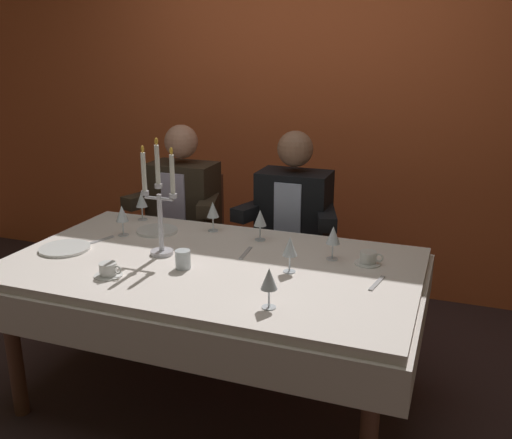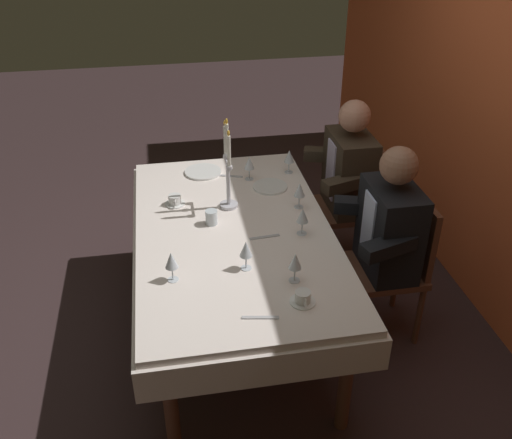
# 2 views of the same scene
# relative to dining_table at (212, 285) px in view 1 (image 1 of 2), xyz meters

# --- Properties ---
(ground_plane) EXTENTS (12.00, 12.00, 0.00)m
(ground_plane) POSITION_rel_dining_table_xyz_m (0.00, 0.00, -0.62)
(ground_plane) COLOR #382728
(back_wall) EXTENTS (6.00, 0.12, 2.70)m
(back_wall) POSITION_rel_dining_table_xyz_m (0.00, 1.66, 0.73)
(back_wall) COLOR #E26132
(back_wall) RESTS_ON ground_plane
(dining_table) EXTENTS (1.94, 1.14, 0.74)m
(dining_table) POSITION_rel_dining_table_xyz_m (0.00, 0.00, 0.00)
(dining_table) COLOR white
(dining_table) RESTS_ON ground_plane
(candelabra) EXTENTS (0.19, 0.11, 0.57)m
(candelabra) POSITION_rel_dining_table_xyz_m (-0.27, 0.01, 0.35)
(candelabra) COLOR silver
(candelabra) RESTS_ON dining_table
(dinner_plate_0) EXTENTS (0.22, 0.22, 0.01)m
(dinner_plate_0) POSITION_rel_dining_table_xyz_m (-0.46, 0.30, 0.13)
(dinner_plate_0) COLOR white
(dinner_plate_0) RESTS_ON dining_table
(dinner_plate_1) EXTENTS (0.25, 0.25, 0.01)m
(dinner_plate_1) POSITION_rel_dining_table_xyz_m (-0.75, -0.10, 0.13)
(dinner_plate_1) COLOR white
(dinner_plate_1) RESTS_ON dining_table
(wine_glass_0) EXTENTS (0.07, 0.07, 0.16)m
(wine_glass_0) POSITION_rel_dining_table_xyz_m (-0.65, 0.47, 0.24)
(wine_glass_0) COLOR silver
(wine_glass_0) RESTS_ON dining_table
(wine_glass_1) EXTENTS (0.07, 0.07, 0.16)m
(wine_glass_1) POSITION_rel_dining_table_xyz_m (-0.18, 0.42, 0.24)
(wine_glass_1) COLOR silver
(wine_glass_1) RESTS_ON dining_table
(wine_glass_2) EXTENTS (0.07, 0.07, 0.16)m
(wine_glass_2) POSITION_rel_dining_table_xyz_m (0.41, -0.36, 0.23)
(wine_glass_2) COLOR silver
(wine_glass_2) RESTS_ON dining_table
(wine_glass_3) EXTENTS (0.07, 0.07, 0.16)m
(wine_glass_3) POSITION_rel_dining_table_xyz_m (0.52, 0.23, 0.23)
(wine_glass_3) COLOR silver
(wine_glass_3) RESTS_ON dining_table
(wine_glass_4) EXTENTS (0.07, 0.07, 0.16)m
(wine_glass_4) POSITION_rel_dining_table_xyz_m (0.38, 0.01, 0.23)
(wine_glass_4) COLOR silver
(wine_glass_4) RESTS_ON dining_table
(wine_glass_5) EXTENTS (0.07, 0.07, 0.16)m
(wine_glass_5) POSITION_rel_dining_table_xyz_m (-0.60, 0.19, 0.23)
(wine_glass_5) COLOR silver
(wine_glass_5) RESTS_ON dining_table
(wine_glass_6) EXTENTS (0.07, 0.07, 0.16)m
(wine_glass_6) POSITION_rel_dining_table_xyz_m (0.11, 0.37, 0.23)
(wine_glass_6) COLOR silver
(wine_glass_6) RESTS_ON dining_table
(water_tumbler_0) EXTENTS (0.07, 0.07, 0.09)m
(water_tumbler_0) POSITION_rel_dining_table_xyz_m (-0.09, -0.12, 0.16)
(water_tumbler_0) COLOR silver
(water_tumbler_0) RESTS_ON dining_table
(coffee_cup_0) EXTENTS (0.13, 0.12, 0.06)m
(coffee_cup_0) POSITION_rel_dining_table_xyz_m (-0.35, -0.31, 0.15)
(coffee_cup_0) COLOR white
(coffee_cup_0) RESTS_ON dining_table
(coffee_cup_1) EXTENTS (0.13, 0.12, 0.06)m
(coffee_cup_1) POSITION_rel_dining_table_xyz_m (0.69, 0.23, 0.15)
(coffee_cup_1) COLOR white
(coffee_cup_1) RESTS_ON dining_table
(spoon_0) EXTENTS (0.07, 0.17, 0.01)m
(spoon_0) POSITION_rel_dining_table_xyz_m (-0.66, 0.07, 0.12)
(spoon_0) COLOR #B7B7BC
(spoon_0) RESTS_ON dining_table
(spoon_1) EXTENTS (0.03, 0.17, 0.01)m
(spoon_1) POSITION_rel_dining_table_xyz_m (0.11, 0.16, 0.12)
(spoon_1) COLOR #B7B7BC
(spoon_1) RESTS_ON dining_table
(fork_2) EXTENTS (0.05, 0.17, 0.01)m
(fork_2) POSITION_rel_dining_table_xyz_m (0.77, 0.01, 0.12)
(fork_2) COLOR #B7B7BC
(fork_2) RESTS_ON dining_table
(seated_diner_0) EXTENTS (0.63, 0.48, 1.24)m
(seated_diner_0) POSITION_rel_dining_table_xyz_m (-0.60, 0.89, 0.11)
(seated_diner_0) COLOR brown
(seated_diner_0) RESTS_ON ground_plane
(seated_diner_1) EXTENTS (0.63, 0.48, 1.24)m
(seated_diner_1) POSITION_rel_dining_table_xyz_m (0.14, 0.89, 0.11)
(seated_diner_1) COLOR brown
(seated_diner_1) RESTS_ON ground_plane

